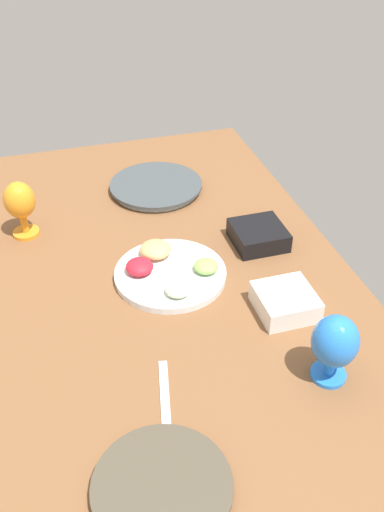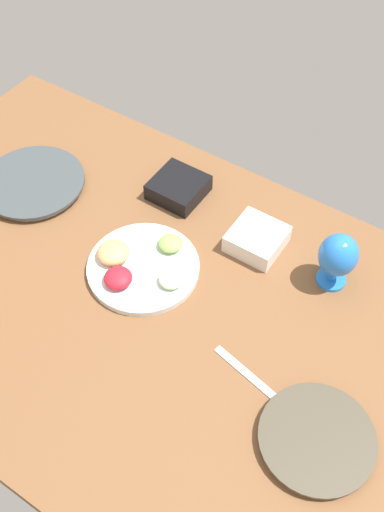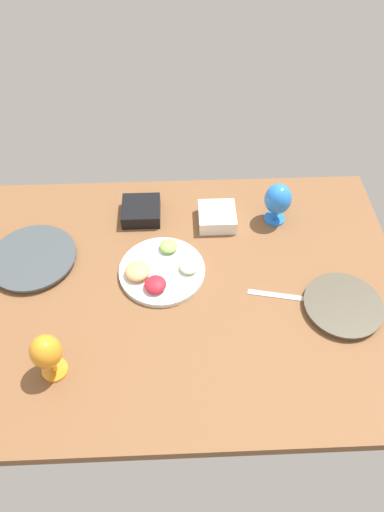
{
  "view_description": "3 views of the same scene",
  "coord_description": "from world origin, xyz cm",
  "views": [
    {
      "loc": [
        -109.22,
        20.35,
        90.39
      ],
      "look_at": [
        -3.25,
        -11.11,
        7.2
      ],
      "focal_mm": 39.48,
      "sensor_mm": 36.0,
      "label": 1
    },
    {
      "loc": [
        -61.33,
        63.17,
        121.04
      ],
      "look_at": [
        -11.91,
        -11.78,
        7.2
      ],
      "focal_mm": 41.96,
      "sensor_mm": 36.0,
      "label": 2
    },
    {
      "loc": [
        -7.12,
        88.31,
        120.33
      ],
      "look_at": [
        -10.93,
        -6.77,
        7.2
      ],
      "focal_mm": 32.27,
      "sensor_mm": 36.0,
      "label": 3
    }
  ],
  "objects": [
    {
      "name": "ground_plane",
      "position": [
        0.0,
        0.0,
        -2.0
      ],
      "size": [
        160.0,
        104.0,
        4.0
      ],
      "primitive_type": "cube",
      "color": "brown"
    },
    {
      "name": "dinner_plate_left",
      "position": [
        -57.17,
        10.22,
        1.19
      ],
      "size": [
        24.43,
        24.43,
        2.28
      ],
      "color": "beige",
      "rests_on": "ground_plane"
    },
    {
      "name": "dinner_plate_right",
      "position": [
        42.48,
        -12.85,
        1.29
      ],
      "size": [
        29.07,
        29.07,
        2.47
      ],
      "color": "silver",
      "rests_on": "ground_plane"
    },
    {
      "name": "fruit_platter",
      "position": [
        -0.46,
        -5.67,
        1.65
      ],
      "size": [
        28.44,
        28.44,
        5.38
      ],
      "color": "silver",
      "rests_on": "ground_plane"
    },
    {
      "name": "hurricane_glass_orange",
      "position": [
        29.13,
        27.99,
        10.29
      ],
      "size": [
        8.55,
        8.55,
        16.41
      ],
      "color": "orange",
      "rests_on": "ground_plane"
    },
    {
      "name": "hurricane_glass_blue",
      "position": [
        -41.99,
        -29.14,
        9.62
      ],
      "size": [
        9.55,
        9.55,
        16.0
      ],
      "color": "blue",
      "rests_on": "ground_plane"
    },
    {
      "name": "square_bowl_black",
      "position": [
        6.6,
        -32.99,
        2.85
      ],
      "size": [
        13.78,
        13.78,
        5.11
      ],
      "color": "black",
      "rests_on": "ground_plane"
    },
    {
      "name": "square_bowl_white",
      "position": [
        -20.83,
        -28.68,
        2.98
      ],
      "size": [
        13.21,
        13.21,
        5.35
      ],
      "color": "white",
      "rests_on": "ground_plane"
    },
    {
      "name": "fork_by_left_plate",
      "position": [
        -37.24,
        4.71,
        0.3
      ],
      "size": [
        18.0,
        5.37,
        0.6
      ],
      "primitive_type": "cube",
      "rotation": [
        0.0,
        0.0,
        -0.2
      ],
      "color": "silver",
      "rests_on": "ground_plane"
    }
  ]
}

